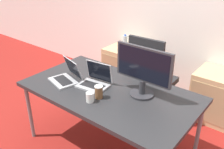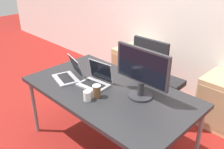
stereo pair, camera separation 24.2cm
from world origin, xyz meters
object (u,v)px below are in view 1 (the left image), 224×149
cabinet_right (216,96)px  coffee_cup_brown (99,92)px  office_chair (151,86)px  laptop_left (66,77)px  cabinet_left (124,67)px  coffee_cup_white (90,97)px  water_bottle (125,42)px  monitor (143,70)px  laptop_right (95,81)px

cabinet_right → coffee_cup_brown: bearing=-115.5°
office_chair → laptop_left: size_ratio=3.15×
cabinet_left → coffee_cup_brown: bearing=-63.0°
coffee_cup_brown → coffee_cup_white: bearing=-103.8°
cabinet_left → coffee_cup_brown: (0.73, -1.44, 0.47)m
water_bottle → monitor: size_ratio=0.38×
laptop_left → monitor: (0.78, 0.24, 0.21)m
water_bottle → coffee_cup_white: bearing=-65.3°
laptop_left → monitor: 0.84m
laptop_left → coffee_cup_brown: laptop_left is taller
laptop_left → laptop_right: (0.30, 0.11, 0.00)m
cabinet_right → laptop_left: size_ratio=1.80×
cabinet_left → cabinet_right: (1.42, 0.00, 0.00)m
laptop_right → cabinet_left: bearing=113.0°
monitor → cabinet_right: bearing=70.7°
office_chair → coffee_cup_white: bearing=-91.5°
monitor → coffee_cup_brown: size_ratio=4.59×
cabinet_right → laptop_right: (-0.88, -1.28, 0.45)m
laptop_right → monitor: 0.54m
office_chair → monitor: bearing=-67.8°
laptop_left → monitor: monitor is taller
office_chair → laptop_left: office_chair is taller
office_chair → coffee_cup_brown: office_chair is taller
monitor → cabinet_left: bearing=131.6°
cabinet_right → coffee_cup_brown: coffee_cup_brown is taller
cabinet_right → laptop_left: 1.87m
water_bottle → coffee_cup_brown: 1.61m
water_bottle → laptop_right: (0.54, -1.28, 0.04)m
cabinet_right → monitor: 1.38m
water_bottle → coffee_cup_brown: bearing=-63.0°
coffee_cup_white → coffee_cup_brown: size_ratio=0.74×
cabinet_left → monitor: size_ratio=1.11×
cabinet_right → coffee_cup_brown: size_ratio=5.10×
laptop_left → coffee_cup_brown: size_ratio=2.83×
office_chair → cabinet_left: office_chair is taller
office_chair → cabinet_right: bearing=33.8°
cabinet_left → laptop_right: 1.46m
coffee_cup_brown → monitor: bearing=45.7°
cabinet_right → laptop_left: bearing=-130.4°
coffee_cup_white → laptop_left: bearing=162.5°
water_bottle → monitor: monitor is taller
cabinet_right → cabinet_left: bearing=180.0°
cabinet_left → laptop_left: laptop_left is taller
water_bottle → coffee_cup_brown: size_ratio=1.76×
cabinet_left → monitor: monitor is taller
cabinet_right → coffee_cup_white: bearing=-114.8°
cabinet_right → water_bottle: (-1.42, 0.00, 0.41)m
office_chair → monitor: monitor is taller
water_bottle → coffee_cup_brown: (0.73, -1.44, 0.05)m
office_chair → cabinet_right: 0.83m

